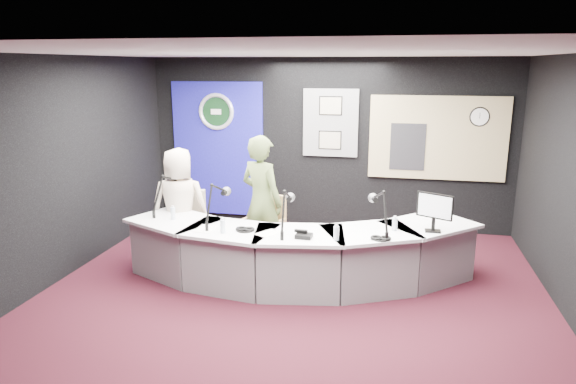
% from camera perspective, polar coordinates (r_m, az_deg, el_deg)
% --- Properties ---
extents(ground, '(6.00, 6.00, 0.00)m').
position_cam_1_polar(ground, '(6.13, 0.28, -11.93)').
color(ground, black).
rests_on(ground, ground).
extents(ceiling, '(6.00, 6.00, 0.02)m').
position_cam_1_polar(ceiling, '(5.51, 0.32, 15.26)').
color(ceiling, silver).
rests_on(ceiling, ground).
extents(wall_back, '(6.00, 0.02, 2.80)m').
position_cam_1_polar(wall_back, '(8.57, 4.39, 5.36)').
color(wall_back, black).
rests_on(wall_back, ground).
extents(wall_front, '(6.00, 0.02, 2.80)m').
position_cam_1_polar(wall_front, '(2.94, -11.94, -12.11)').
color(wall_front, black).
rests_on(wall_front, ground).
extents(wall_left, '(0.02, 6.00, 2.80)m').
position_cam_1_polar(wall_left, '(6.91, -24.89, 2.01)').
color(wall_left, black).
rests_on(wall_left, ground).
extents(broadcast_desk, '(4.50, 1.90, 0.75)m').
position_cam_1_polar(broadcast_desk, '(6.48, 0.84, -6.82)').
color(broadcast_desk, silver).
rests_on(broadcast_desk, ground).
extents(backdrop_panel, '(1.60, 0.05, 2.30)m').
position_cam_1_polar(backdrop_panel, '(9.01, -7.76, 4.73)').
color(backdrop_panel, navy).
rests_on(backdrop_panel, wall_back).
extents(agency_seal, '(0.63, 0.07, 0.63)m').
position_cam_1_polar(agency_seal, '(8.89, -7.98, 8.83)').
color(agency_seal, silver).
rests_on(agency_seal, backdrop_panel).
extents(seal_center, '(0.48, 0.01, 0.48)m').
position_cam_1_polar(seal_center, '(8.90, -7.97, 8.83)').
color(seal_center, black).
rests_on(seal_center, backdrop_panel).
extents(pinboard, '(0.90, 0.04, 1.10)m').
position_cam_1_polar(pinboard, '(8.49, 4.74, 7.66)').
color(pinboard, slate).
rests_on(pinboard, wall_back).
extents(framed_photo_upper, '(0.34, 0.02, 0.27)m').
position_cam_1_polar(framed_photo_upper, '(8.43, 4.76, 9.53)').
color(framed_photo_upper, gray).
rests_on(framed_photo_upper, pinboard).
extents(framed_photo_lower, '(0.34, 0.02, 0.27)m').
position_cam_1_polar(framed_photo_lower, '(8.49, 4.68, 5.76)').
color(framed_photo_lower, gray).
rests_on(framed_photo_lower, pinboard).
extents(booth_window_frame, '(2.12, 0.06, 1.32)m').
position_cam_1_polar(booth_window_frame, '(8.47, 16.26, 5.77)').
color(booth_window_frame, tan).
rests_on(booth_window_frame, wall_back).
extents(booth_glow, '(2.00, 0.02, 1.20)m').
position_cam_1_polar(booth_glow, '(8.46, 16.26, 5.76)').
color(booth_glow, '#FFDFA1').
rests_on(booth_glow, booth_window_frame).
extents(equipment_rack, '(0.55, 0.02, 0.75)m').
position_cam_1_polar(equipment_rack, '(8.44, 13.15, 4.90)').
color(equipment_rack, black).
rests_on(equipment_rack, booth_window_frame).
extents(wall_clock, '(0.28, 0.01, 0.28)m').
position_cam_1_polar(wall_clock, '(8.46, 20.52, 7.83)').
color(wall_clock, white).
rests_on(wall_clock, booth_window_frame).
extents(armchair_left, '(0.66, 0.66, 1.06)m').
position_cam_1_polar(armchair_left, '(7.24, -11.84, -3.60)').
color(armchair_left, tan).
rests_on(armchair_left, ground).
extents(armchair_right, '(0.61, 0.61, 0.85)m').
position_cam_1_polar(armchair_right, '(7.00, -2.89, -4.82)').
color(armchair_right, tan).
rests_on(armchair_right, ground).
extents(draped_jacket, '(0.51, 0.16, 0.70)m').
position_cam_1_polar(draped_jacket, '(7.43, -11.04, -2.37)').
color(draped_jacket, slate).
rests_on(draped_jacket, armchair_left).
extents(person_man, '(0.87, 0.66, 1.60)m').
position_cam_1_polar(person_man, '(7.17, -11.95, -1.52)').
color(person_man, beige).
rests_on(person_man, ground).
extents(person_woman, '(0.78, 0.68, 1.79)m').
position_cam_1_polar(person_woman, '(6.86, -2.94, -1.08)').
color(person_woman, '#4D5D31').
rests_on(person_woman, ground).
extents(computer_monitor, '(0.40, 0.21, 0.29)m').
position_cam_1_polar(computer_monitor, '(6.25, 15.97, -1.48)').
color(computer_monitor, black).
rests_on(computer_monitor, broadcast_desk).
extents(desk_phone, '(0.19, 0.16, 0.05)m').
position_cam_1_polar(desk_phone, '(5.88, 1.78, -4.89)').
color(desk_phone, black).
rests_on(desk_phone, broadcast_desk).
extents(headphones_near, '(0.20, 0.20, 0.03)m').
position_cam_1_polar(headphones_near, '(5.92, 10.27, -5.06)').
color(headphones_near, black).
rests_on(headphones_near, broadcast_desk).
extents(headphones_far, '(0.24, 0.24, 0.04)m').
position_cam_1_polar(headphones_far, '(6.16, -4.78, -4.14)').
color(headphones_far, black).
rests_on(headphones_far, broadcast_desk).
extents(paper_stack, '(0.23, 0.32, 0.00)m').
position_cam_1_polar(paper_stack, '(6.28, -9.12, -4.05)').
color(paper_stack, white).
rests_on(paper_stack, broadcast_desk).
extents(notepad, '(0.31, 0.34, 0.00)m').
position_cam_1_polar(notepad, '(6.04, -2.18, -4.61)').
color(notepad, white).
rests_on(notepad, broadcast_desk).
extents(boom_mic_a, '(0.38, 0.68, 0.60)m').
position_cam_1_polar(boom_mic_a, '(6.97, -12.83, 0.12)').
color(boom_mic_a, black).
rests_on(boom_mic_a, broadcast_desk).
extents(boom_mic_b, '(0.17, 0.74, 0.60)m').
position_cam_1_polar(boom_mic_b, '(6.39, -7.92, -0.91)').
color(boom_mic_b, black).
rests_on(boom_mic_b, broadcast_desk).
extents(boom_mic_c, '(0.16, 0.74, 0.60)m').
position_cam_1_polar(boom_mic_c, '(6.02, -0.19, -1.70)').
color(boom_mic_c, black).
rests_on(boom_mic_c, broadcast_desk).
extents(boom_mic_d, '(0.31, 0.71, 0.60)m').
position_cam_1_polar(boom_mic_d, '(6.09, 10.17, -1.74)').
color(boom_mic_d, black).
rests_on(boom_mic_d, broadcast_desk).
extents(water_bottles, '(2.84, 0.57, 0.18)m').
position_cam_1_polar(water_bottles, '(6.16, -1.30, -3.39)').
color(water_bottles, silver).
rests_on(water_bottles, broadcast_desk).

